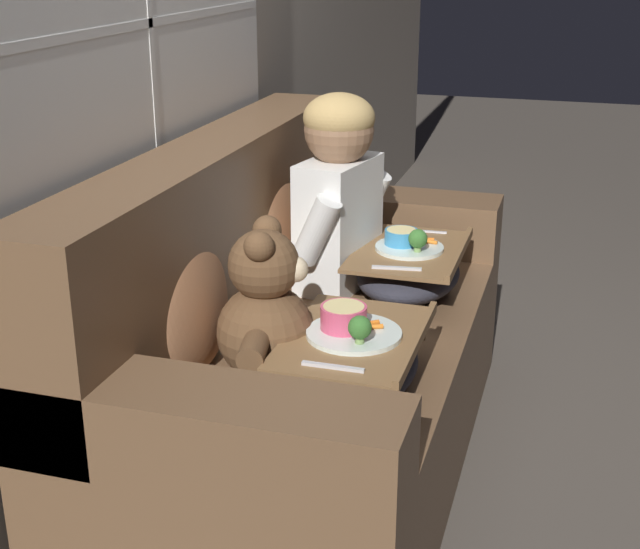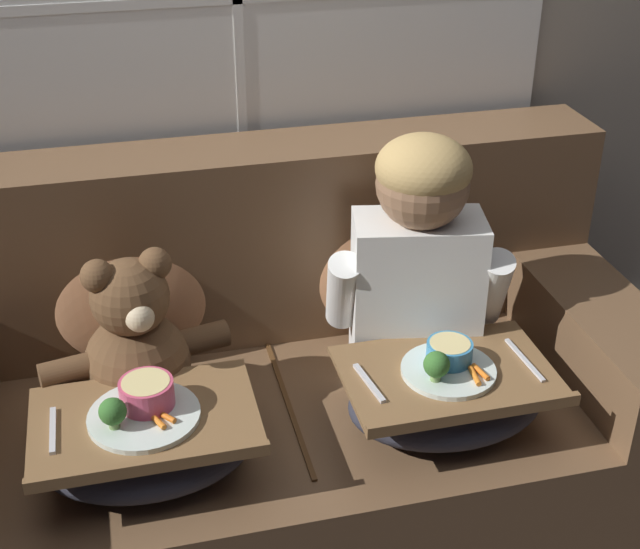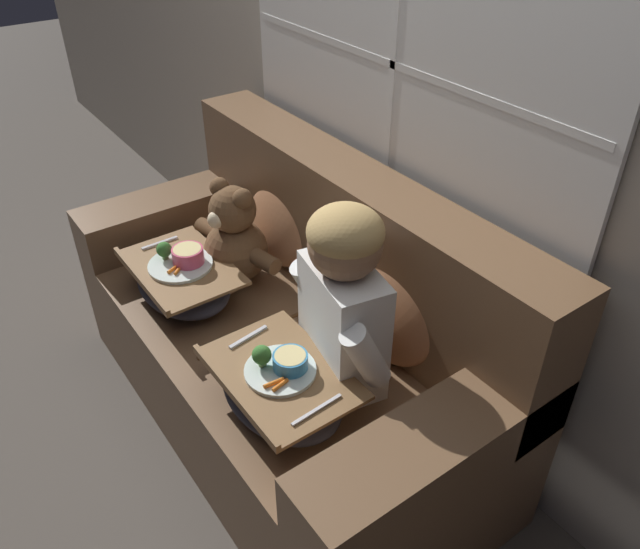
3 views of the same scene
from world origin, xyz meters
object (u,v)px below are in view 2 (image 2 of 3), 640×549
object	(u,v)px
throw_pillow_behind_teddy	(129,290)
lap_tray_child	(446,396)
couch	(280,415)
lap_tray_teddy	(147,442)
child_figure	(419,249)
teddy_bear	(136,347)
throw_pillow_behind_child	(389,259)

from	to	relation	value
throw_pillow_behind_teddy	lap_tray_child	distance (m)	0.80
couch	lap_tray_teddy	bearing A→B (deg)	-141.65
child_figure	teddy_bear	world-z (taller)	child_figure
throw_pillow_behind_child	lap_tray_child	world-z (taller)	throw_pillow_behind_child
couch	teddy_bear	xyz separation A→B (m)	(-0.33, -0.04, 0.29)
lap_tray_teddy	child_figure	bearing A→B (deg)	18.83
lap_tray_teddy	throw_pillow_behind_teddy	bearing A→B (deg)	89.97
couch	lap_tray_teddy	xyz separation A→B (m)	(-0.33, -0.26, 0.20)
couch	lap_tray_child	bearing A→B (deg)	-38.42
throw_pillow_behind_teddy	teddy_bear	distance (m)	0.21
teddy_bear	lap_tray_teddy	xyz separation A→B (m)	(-0.00, -0.22, -0.09)
throw_pillow_behind_child	child_figure	size ratio (longest dim) A/B	0.71
couch	teddy_bear	size ratio (longest dim) A/B	4.05
throw_pillow_behind_teddy	lap_tray_teddy	size ratio (longest dim) A/B	0.88
lap_tray_teddy	throw_pillow_behind_child	bearing A→B (deg)	33.13
throw_pillow_behind_child	child_figure	world-z (taller)	child_figure
couch	child_figure	distance (m)	0.56
teddy_bear	lap_tray_teddy	bearing A→B (deg)	-90.34
teddy_bear	lap_tray_teddy	distance (m)	0.24
couch	lap_tray_teddy	distance (m)	0.47
throw_pillow_behind_child	lap_tray_teddy	bearing A→B (deg)	-146.87
couch	throw_pillow_behind_teddy	size ratio (longest dim) A/B	4.32
throw_pillow_behind_teddy	lap_tray_teddy	bearing A→B (deg)	-90.03
throw_pillow_behind_child	throw_pillow_behind_teddy	distance (m)	0.66
throw_pillow_behind_child	teddy_bear	xyz separation A→B (m)	(-0.66, -0.21, -0.03)
child_figure	lap_tray_child	distance (m)	0.34
couch	lap_tray_child	xyz separation A→B (m)	(0.33, -0.26, 0.19)
child_figure	throw_pillow_behind_teddy	bearing A→B (deg)	162.67
throw_pillow_behind_child	throw_pillow_behind_teddy	world-z (taller)	throw_pillow_behind_child
child_figure	teddy_bear	distance (m)	0.68
child_figure	lap_tray_teddy	bearing A→B (deg)	-161.17
lap_tray_child	lap_tray_teddy	bearing A→B (deg)	179.96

